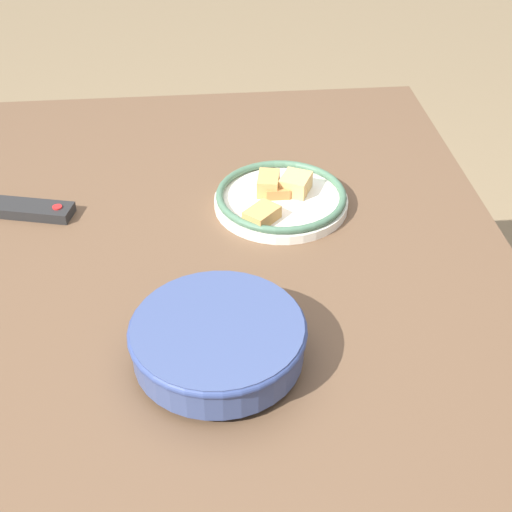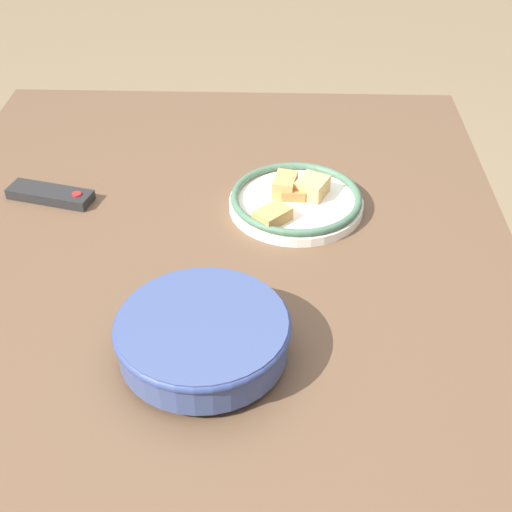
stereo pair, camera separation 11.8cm
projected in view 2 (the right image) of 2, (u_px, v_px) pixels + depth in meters
name	position (u px, v px, depth m)	size (l,w,h in m)	color
ground_plane	(221.00, 510.00, 1.68)	(8.00, 8.00, 0.00)	#7F6B4C
dining_table	(210.00, 293.00, 1.28)	(1.38, 1.09, 0.75)	brown
noodle_bowl	(203.00, 336.00, 1.02)	(0.26, 0.26, 0.07)	#384775
food_plate	(296.00, 200.00, 1.35)	(0.26, 0.26, 0.05)	silver
tv_remote	(50.00, 195.00, 1.38)	(0.09, 0.17, 0.02)	black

